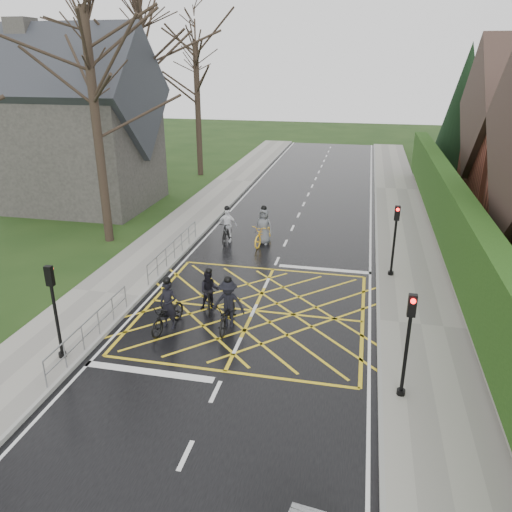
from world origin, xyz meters
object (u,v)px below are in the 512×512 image
at_px(cyclist_mid, 228,309).
at_px(cyclist_lead, 263,231).
at_px(cyclist_rear, 168,312).
at_px(cyclist_front, 227,229).
at_px(cyclist_back, 209,294).

bearing_deg(cyclist_mid, cyclist_lead, 91.90).
height_order(cyclist_rear, cyclist_front, cyclist_rear).
relative_size(cyclist_back, cyclist_mid, 0.87).
height_order(cyclist_back, cyclist_mid, cyclist_mid).
distance_m(cyclist_back, cyclist_lead, 7.43).
bearing_deg(cyclist_back, cyclist_front, 83.09).
bearing_deg(cyclist_rear, cyclist_lead, 90.77).
bearing_deg(cyclist_lead, cyclist_rear, -89.25).
relative_size(cyclist_rear, cyclist_lead, 0.96).
bearing_deg(cyclist_rear, cyclist_front, 102.73).
bearing_deg(cyclist_rear, cyclist_mid, 25.14).
distance_m(cyclist_back, cyclist_front, 7.51).
height_order(cyclist_back, cyclist_front, cyclist_front).
relative_size(cyclist_mid, cyclist_front, 1.05).
xyz_separation_m(cyclist_back, cyclist_mid, (1.03, -1.10, 0.07)).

